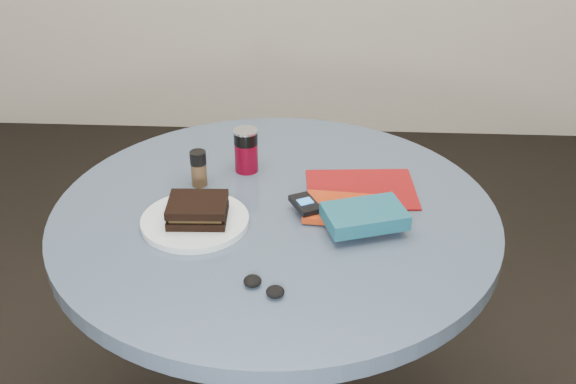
{
  "coord_description": "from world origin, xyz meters",
  "views": [
    {
      "loc": [
        0.1,
        -1.37,
        1.6
      ],
      "look_at": [
        0.03,
        0.0,
        0.8
      ],
      "focal_mm": 45.0,
      "sensor_mm": 36.0,
      "label": 1
    }
  ],
  "objects_px": {
    "magazine": "(361,189)",
    "novel": "(365,216)",
    "sandwich": "(198,210)",
    "table": "(275,270)",
    "red_book": "(346,209)",
    "headphones": "(264,286)",
    "plate": "(195,221)",
    "mp3_player": "(305,204)",
    "soda_can": "(246,150)",
    "pepper_grinder": "(199,168)"
  },
  "relations": [
    {
      "from": "novel",
      "to": "headphones",
      "type": "xyz_separation_m",
      "value": [
        -0.2,
        -0.22,
        -0.03
      ]
    },
    {
      "from": "magazine",
      "to": "red_book",
      "type": "height_order",
      "value": "red_book"
    },
    {
      "from": "plate",
      "to": "soda_can",
      "type": "relative_size",
      "value": 2.14
    },
    {
      "from": "plate",
      "to": "magazine",
      "type": "bearing_deg",
      "value": 24.3
    },
    {
      "from": "magazine",
      "to": "novel",
      "type": "relative_size",
      "value": 1.5
    },
    {
      "from": "sandwich",
      "to": "red_book",
      "type": "relative_size",
      "value": 0.7
    },
    {
      "from": "sandwich",
      "to": "headphones",
      "type": "distance_m",
      "value": 0.28
    },
    {
      "from": "red_book",
      "to": "headphones",
      "type": "height_order",
      "value": "same"
    },
    {
      "from": "soda_can",
      "to": "mp3_player",
      "type": "distance_m",
      "value": 0.25
    },
    {
      "from": "pepper_grinder",
      "to": "red_book",
      "type": "height_order",
      "value": "pepper_grinder"
    },
    {
      "from": "plate",
      "to": "soda_can",
      "type": "bearing_deg",
      "value": 70.72
    },
    {
      "from": "novel",
      "to": "plate",
      "type": "bearing_deg",
      "value": 161.04
    },
    {
      "from": "table",
      "to": "pepper_grinder",
      "type": "xyz_separation_m",
      "value": [
        -0.19,
        0.11,
        0.21
      ]
    },
    {
      "from": "red_book",
      "to": "novel",
      "type": "height_order",
      "value": "novel"
    },
    {
      "from": "headphones",
      "to": "mp3_player",
      "type": "bearing_deg",
      "value": 75.92
    },
    {
      "from": "novel",
      "to": "mp3_player",
      "type": "relative_size",
      "value": 1.8
    },
    {
      "from": "magazine",
      "to": "plate",
      "type": "bearing_deg",
      "value": -159.99
    },
    {
      "from": "sandwich",
      "to": "pepper_grinder",
      "type": "height_order",
      "value": "pepper_grinder"
    },
    {
      "from": "table",
      "to": "magazine",
      "type": "bearing_deg",
      "value": 27.43
    },
    {
      "from": "headphones",
      "to": "soda_can",
      "type": "bearing_deg",
      "value": 99.73
    },
    {
      "from": "table",
      "to": "mp3_player",
      "type": "height_order",
      "value": "mp3_player"
    },
    {
      "from": "mp3_player",
      "to": "headphones",
      "type": "bearing_deg",
      "value": -104.08
    },
    {
      "from": "red_book",
      "to": "novel",
      "type": "distance_m",
      "value": 0.08
    },
    {
      "from": "plate",
      "to": "sandwich",
      "type": "bearing_deg",
      "value": -9.27
    },
    {
      "from": "pepper_grinder",
      "to": "mp3_player",
      "type": "distance_m",
      "value": 0.28
    },
    {
      "from": "headphones",
      "to": "plate",
      "type": "bearing_deg",
      "value": 126.97
    },
    {
      "from": "plate",
      "to": "novel",
      "type": "height_order",
      "value": "novel"
    },
    {
      "from": "red_book",
      "to": "headphones",
      "type": "distance_m",
      "value": 0.33
    },
    {
      "from": "table",
      "to": "sandwich",
      "type": "bearing_deg",
      "value": -158.23
    },
    {
      "from": "plate",
      "to": "red_book",
      "type": "bearing_deg",
      "value": 10.26
    },
    {
      "from": "sandwich",
      "to": "table",
      "type": "bearing_deg",
      "value": 21.77
    },
    {
      "from": "magazine",
      "to": "red_book",
      "type": "bearing_deg",
      "value": -113.63
    },
    {
      "from": "plate",
      "to": "pepper_grinder",
      "type": "bearing_deg",
      "value": 95.74
    },
    {
      "from": "table",
      "to": "plate",
      "type": "relative_size",
      "value": 4.26
    },
    {
      "from": "soda_can",
      "to": "magazine",
      "type": "height_order",
      "value": "soda_can"
    },
    {
      "from": "soda_can",
      "to": "sandwich",
      "type": "bearing_deg",
      "value": -107.57
    },
    {
      "from": "sandwich",
      "to": "magazine",
      "type": "distance_m",
      "value": 0.4
    },
    {
      "from": "table",
      "to": "pepper_grinder",
      "type": "bearing_deg",
      "value": 149.8
    },
    {
      "from": "soda_can",
      "to": "headphones",
      "type": "height_order",
      "value": "soda_can"
    },
    {
      "from": "soda_can",
      "to": "mp3_player",
      "type": "bearing_deg",
      "value": -52.64
    },
    {
      "from": "plate",
      "to": "red_book",
      "type": "relative_size",
      "value": 1.27
    },
    {
      "from": "magazine",
      "to": "mp3_player",
      "type": "relative_size",
      "value": 2.7
    },
    {
      "from": "magazine",
      "to": "novel",
      "type": "distance_m",
      "value": 0.17
    },
    {
      "from": "magazine",
      "to": "novel",
      "type": "xyz_separation_m",
      "value": [
        -0.0,
        -0.17,
        0.03
      ]
    },
    {
      "from": "plate",
      "to": "table",
      "type": "bearing_deg",
      "value": 20.46
    },
    {
      "from": "plate",
      "to": "soda_can",
      "type": "distance_m",
      "value": 0.27
    },
    {
      "from": "plate",
      "to": "pepper_grinder",
      "type": "relative_size",
      "value": 2.67
    },
    {
      "from": "red_book",
      "to": "novel",
      "type": "relative_size",
      "value": 1.1
    },
    {
      "from": "plate",
      "to": "sandwich",
      "type": "xyz_separation_m",
      "value": [
        0.01,
        -0.0,
        0.03
      ]
    },
    {
      "from": "magazine",
      "to": "headphones",
      "type": "bearing_deg",
      "value": -121.21
    }
  ]
}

